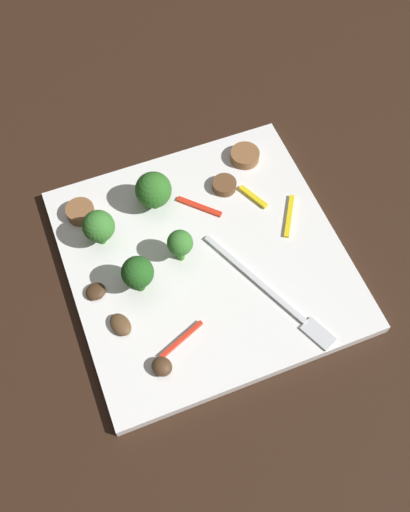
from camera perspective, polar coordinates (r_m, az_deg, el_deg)
The scene contains 17 objects.
ground_plane at distance 0.66m, azimuth 0.00°, elevation -0.56°, with size 1.40×1.40×0.00m, color black.
plate at distance 0.65m, azimuth 0.00°, elevation -0.28°, with size 0.30×0.30×0.01m, color white.
fork at distance 0.63m, azimuth 6.92°, elevation -4.01°, with size 0.17×0.08×0.00m.
broccoli_floret_0 at distance 0.60m, azimuth -6.59°, elevation -1.66°, with size 0.03×0.03×0.05m.
broccoli_floret_1 at distance 0.64m, azimuth -10.34°, elevation 2.84°, with size 0.04×0.04×0.05m.
broccoli_floret_2 at distance 0.66m, azimuth -5.05°, elevation 6.42°, with size 0.04×0.04×0.05m.
broccoli_floret_3 at distance 0.62m, azimuth -2.45°, elevation 1.23°, with size 0.03×0.03×0.05m.
sausage_slice_0 at distance 0.69m, azimuth 1.90°, elevation 6.93°, with size 0.03×0.03×0.01m, color brown.
sausage_slice_1 at distance 0.72m, azimuth 3.91°, elevation 9.73°, with size 0.04×0.04×0.01m, color brown.
sausage_slice_2 at distance 0.68m, azimuth -12.05°, elevation 4.24°, with size 0.03×0.03×0.01m, color brown.
mushroom_0 at distance 0.59m, azimuth -4.23°, elevation -10.70°, with size 0.02×0.02×0.01m, color #4C331E.
mushroom_1 at distance 0.63m, azimuth -10.55°, elevation -3.60°, with size 0.02×0.02×0.01m, color #422B19.
mushroom_2 at distance 0.61m, azimuth -8.23°, elevation -6.64°, with size 0.03×0.02×0.01m, color brown.
pepper_strip_0 at distance 0.68m, azimuth -0.57°, elevation 4.84°, with size 0.06×0.01×0.00m, color red.
pepper_strip_1 at distance 0.68m, azimuth 8.21°, elevation 3.88°, with size 0.06×0.01×0.00m, color yellow.
pepper_strip_2 at distance 0.60m, azimuth -2.31°, elevation -8.15°, with size 0.06×0.00×0.00m, color red.
pepper_strip_3 at distance 0.69m, azimuth 4.72°, elevation 5.76°, with size 0.04×0.01×0.00m, color yellow.
Camera 1 is at (0.29, -0.11, 0.58)m, focal length 41.01 mm.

